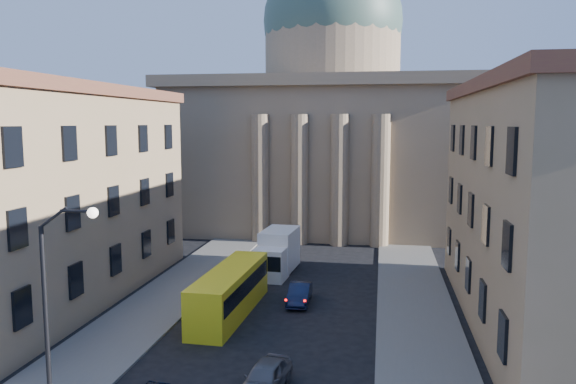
% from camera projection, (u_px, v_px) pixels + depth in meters
% --- Properties ---
extents(sidewalk_left, '(5.00, 60.00, 0.15)m').
position_uv_depth(sidewalk_left, '(132.00, 325.00, 33.70)').
color(sidewalk_left, '#5F5C57').
rests_on(sidewalk_left, ground).
extents(sidewalk_right, '(5.00, 60.00, 0.15)m').
position_uv_depth(sidewalk_right, '(422.00, 343.00, 30.90)').
color(sidewalk_right, '#5F5C57').
rests_on(sidewalk_right, ground).
extents(church, '(68.02, 28.76, 36.60)m').
position_uv_depth(church, '(331.00, 125.00, 67.52)').
color(church, '#836E51').
rests_on(church, ground).
extents(building_left, '(11.60, 26.60, 14.70)m').
position_uv_depth(building_left, '(37.00, 193.00, 38.11)').
color(building_left, '#987A59').
rests_on(building_left, ground).
extents(building_right, '(11.60, 26.60, 14.70)m').
position_uv_depth(building_right, '(571.00, 205.00, 32.52)').
color(building_right, '#987A59').
rests_on(building_right, ground).
extents(street_lamp, '(2.62, 0.44, 8.83)m').
position_uv_depth(street_lamp, '(56.00, 291.00, 23.02)').
color(street_lamp, black).
rests_on(street_lamp, ground).
extents(car_right_far, '(2.20, 4.29, 1.40)m').
position_uv_depth(car_right_far, '(265.00, 378.00, 25.38)').
color(car_right_far, '#515257').
rests_on(car_right_far, ground).
extents(car_right_distant, '(1.52, 4.05, 1.32)m').
position_uv_depth(car_right_distant, '(300.00, 294.00, 37.95)').
color(car_right_distant, black).
rests_on(car_right_distant, ground).
extents(city_bus, '(2.78, 10.42, 2.91)m').
position_uv_depth(city_bus, '(230.00, 290.00, 35.71)').
color(city_bus, yellow).
rests_on(city_bus, ground).
extents(box_truck, '(2.93, 6.46, 3.45)m').
position_uv_depth(box_truck, '(277.00, 254.00, 45.40)').
color(box_truck, silver).
rests_on(box_truck, ground).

